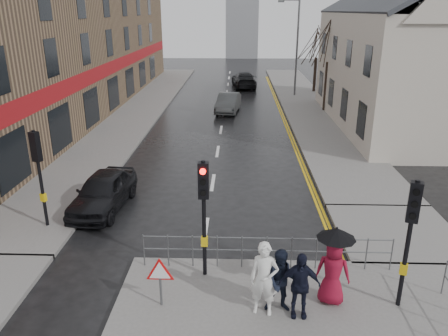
# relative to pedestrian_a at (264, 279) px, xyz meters

# --- Properties ---
(ground) EXTENTS (120.00, 120.00, 0.00)m
(ground) POSITION_rel_pedestrian_a_xyz_m (-1.76, 1.40, -1.10)
(ground) COLOR black
(ground) RESTS_ON ground
(left_pavement) EXTENTS (4.00, 44.00, 0.14)m
(left_pavement) POSITION_rel_pedestrian_a_xyz_m (-8.26, 24.40, -1.03)
(left_pavement) COLOR #605E5B
(left_pavement) RESTS_ON ground
(right_pavement) EXTENTS (4.00, 40.00, 0.14)m
(right_pavement) POSITION_rel_pedestrian_a_xyz_m (4.74, 26.40, -1.03)
(right_pavement) COLOR #605E5B
(right_pavement) RESTS_ON ground
(pavement_bridge_right) EXTENTS (4.00, 4.20, 0.14)m
(pavement_bridge_right) POSITION_rel_pedestrian_a_xyz_m (4.74, 4.40, -1.03)
(pavement_bridge_right) COLOR #605E5B
(pavement_bridge_right) RESTS_ON ground
(building_left_terrace) EXTENTS (8.00, 42.00, 10.00)m
(building_left_terrace) POSITION_rel_pedestrian_a_xyz_m (-13.76, 23.40, 3.90)
(building_left_terrace) COLOR brown
(building_left_terrace) RESTS_ON ground
(building_right_cream) EXTENTS (9.00, 16.40, 10.10)m
(building_right_cream) POSITION_rel_pedestrian_a_xyz_m (10.24, 19.40, 3.68)
(building_right_cream) COLOR #BBB3A3
(building_right_cream) RESTS_ON ground
(traffic_signal_near_left) EXTENTS (0.28, 0.27, 3.40)m
(traffic_signal_near_left) POSITION_rel_pedestrian_a_xyz_m (-1.56, 1.60, 1.36)
(traffic_signal_near_left) COLOR black
(traffic_signal_near_left) RESTS_ON near_pavement
(traffic_signal_near_right) EXTENTS (0.34, 0.33, 3.40)m
(traffic_signal_near_right) POSITION_rel_pedestrian_a_xyz_m (3.44, 0.40, 1.36)
(traffic_signal_near_right) COLOR black
(traffic_signal_near_right) RESTS_ON near_pavement
(traffic_signal_far_left) EXTENTS (0.34, 0.33, 3.40)m
(traffic_signal_far_left) POSITION_rel_pedestrian_a_xyz_m (-7.26, 4.41, 1.36)
(traffic_signal_far_left) COLOR black
(traffic_signal_far_left) RESTS_ON left_pavement
(guard_railing_front) EXTENTS (7.14, 0.04, 1.00)m
(guard_railing_front) POSITION_rel_pedestrian_a_xyz_m (0.19, 2.00, -0.24)
(guard_railing_front) COLOR #595B5E
(guard_railing_front) RESTS_ON near_pavement
(warning_sign) EXTENTS (0.80, 0.07, 1.35)m
(warning_sign) POSITION_rel_pedestrian_a_xyz_m (-2.56, 0.20, -0.06)
(warning_sign) COLOR #595B5E
(warning_sign) RESTS_ON near_pavement
(street_lamp) EXTENTS (1.83, 0.25, 8.00)m
(street_lamp) POSITION_rel_pedestrian_a_xyz_m (4.06, 29.40, 3.61)
(street_lamp) COLOR #595B5E
(street_lamp) RESTS_ON right_pavement
(tree_near) EXTENTS (2.40, 2.40, 6.58)m
(tree_near) POSITION_rel_pedestrian_a_xyz_m (5.74, 23.40, 4.04)
(tree_near) COLOR #2E2219
(tree_near) RESTS_ON right_pavement
(tree_far) EXTENTS (2.40, 2.40, 5.64)m
(tree_far) POSITION_rel_pedestrian_a_xyz_m (6.24, 31.40, 3.33)
(tree_far) COLOR #2E2219
(tree_far) RESTS_ON right_pavement
(pedestrian_a) EXTENTS (0.77, 0.57, 1.91)m
(pedestrian_a) POSITION_rel_pedestrian_a_xyz_m (0.00, 0.00, 0.00)
(pedestrian_a) COLOR silver
(pedestrian_a) RESTS_ON near_pavement
(pedestrian_b) EXTENTS (0.83, 0.66, 1.67)m
(pedestrian_b) POSITION_rel_pedestrian_a_xyz_m (0.44, 0.10, -0.12)
(pedestrian_b) COLOR black
(pedestrian_b) RESTS_ON near_pavement
(pedestrian_with_umbrella) EXTENTS (0.99, 0.96, 2.10)m
(pedestrian_with_umbrella) POSITION_rel_pedestrian_a_xyz_m (1.75, 0.49, 0.18)
(pedestrian_with_umbrella) COLOR maroon
(pedestrian_with_umbrella) RESTS_ON near_pavement
(pedestrian_d) EXTENTS (1.01, 0.45, 1.71)m
(pedestrian_d) POSITION_rel_pedestrian_a_xyz_m (0.84, -0.07, -0.10)
(pedestrian_d) COLOR black
(pedestrian_d) RESTS_ON near_pavement
(car_parked) EXTENTS (1.99, 4.23, 1.40)m
(car_parked) POSITION_rel_pedestrian_a_xyz_m (-5.76, 6.11, -0.40)
(car_parked) COLOR black
(car_parked) RESTS_ON ground
(car_mid) EXTENTS (1.94, 4.29, 1.37)m
(car_mid) POSITION_rel_pedestrian_a_xyz_m (-1.43, 23.09, -0.41)
(car_mid) COLOR #444849
(car_mid) RESTS_ON ground
(car_far) EXTENTS (2.59, 5.30, 1.48)m
(car_far) POSITION_rel_pedestrian_a_xyz_m (-0.17, 34.05, -0.35)
(car_far) COLOR black
(car_far) RESTS_ON ground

